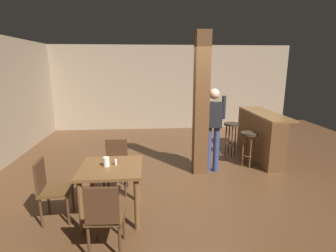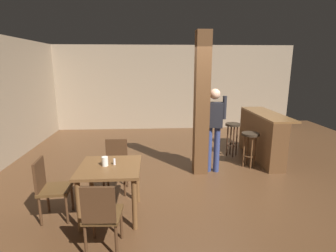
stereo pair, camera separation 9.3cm
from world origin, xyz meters
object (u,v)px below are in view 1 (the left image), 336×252
at_px(bar_counter, 259,135).
at_px(napkin_cup, 106,162).
at_px(salt_shaker, 116,162).
at_px(chair_south, 105,215).
at_px(bar_stool_near, 249,141).
at_px(chair_north, 116,163).
at_px(dining_table, 112,176).
at_px(chair_west, 50,187).
at_px(standing_person, 213,124).
at_px(bar_stool_mid, 231,131).

bearing_deg(bar_counter, napkin_cup, -145.35).
bearing_deg(salt_shaker, chair_south, -93.12).
bearing_deg(bar_stool_near, chair_north, -161.55).
xyz_separation_m(chair_north, bar_stool_near, (2.73, 0.91, 0.07)).
distance_m(dining_table, salt_shaker, 0.21).
bearing_deg(chair_west, bar_counter, 29.55).
relative_size(standing_person, bar_counter, 0.91).
distance_m(dining_table, bar_stool_mid, 3.53).
bearing_deg(standing_person, dining_table, -140.50).
bearing_deg(bar_counter, chair_south, -135.96).
distance_m(chair_south, salt_shaker, 0.90).
bearing_deg(dining_table, bar_stool_mid, 44.00).
bearing_deg(bar_counter, chair_north, -155.90).
height_order(napkin_cup, standing_person, standing_person).
xyz_separation_m(chair_south, bar_counter, (3.15, 3.04, 0.05)).
bearing_deg(salt_shaker, dining_table, -141.45).
relative_size(chair_west, salt_shaker, 9.97).
relative_size(dining_table, bar_stool_near, 1.14).
bearing_deg(chair_west, bar_stool_near, 26.33).
xyz_separation_m(dining_table, chair_north, (-0.03, 0.82, -0.12)).
xyz_separation_m(chair_west, bar_stool_mid, (3.39, 2.48, 0.10)).
distance_m(napkin_cup, bar_stool_mid, 3.58).
relative_size(dining_table, napkin_cup, 6.53).
distance_m(dining_table, standing_person, 2.43).
bearing_deg(bar_counter, salt_shaker, -144.67).
relative_size(dining_table, bar_stool_mid, 1.08).
relative_size(standing_person, bar_stool_near, 2.27).
bearing_deg(chair_north, dining_table, -87.88).
bearing_deg(salt_shaker, chair_west, -175.09).
bearing_deg(bar_counter, bar_stool_near, -131.60).
bearing_deg(bar_stool_mid, bar_counter, -18.42).
height_order(chair_west, bar_stool_mid, chair_west).
height_order(chair_north, chair_west, same).
relative_size(napkin_cup, bar_stool_mid, 0.16).
distance_m(bar_counter, bar_stool_near, 0.69).
bearing_deg(standing_person, salt_shaker, -140.46).
xyz_separation_m(dining_table, bar_stool_near, (2.70, 1.73, -0.05)).
relative_size(chair_north, napkin_cup, 6.71).
xyz_separation_m(chair_north, bar_stool_mid, (2.57, 1.64, 0.10)).
height_order(salt_shaker, bar_stool_mid, salt_shaker).
bearing_deg(dining_table, chair_north, 92.12).
distance_m(chair_west, bar_stool_near, 3.97).
distance_m(napkin_cup, standing_person, 2.44).
distance_m(standing_person, bar_counter, 1.57).
height_order(napkin_cup, bar_counter, bar_counter).
xyz_separation_m(bar_counter, bar_stool_mid, (-0.62, 0.21, 0.05)).
relative_size(chair_west, bar_stool_near, 1.18).
bearing_deg(napkin_cup, chair_west, -176.68).
bearing_deg(dining_table, standing_person, 39.50).
relative_size(chair_south, standing_person, 0.52).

